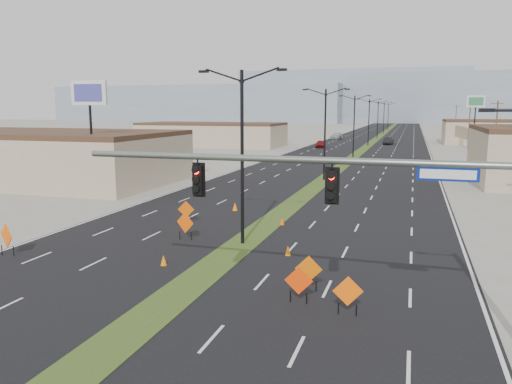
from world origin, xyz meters
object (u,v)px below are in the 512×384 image
(streetlight_1, at_px, (325,131))
(streetlight_6, at_px, (388,116))
(car_left, at_px, (320,144))
(streetlight_4, at_px, (378,118))
(construction_sign_0, at_px, (7,237))
(cone_0, at_px, (164,260))
(streetlight_2, at_px, (354,124))
(cone_2, at_px, (282,221))
(cone_3, at_px, (235,207))
(car_mid, at_px, (388,141))
(cone_1, at_px, (288,251))
(streetlight_0, at_px, (242,152))
(pole_sign_east_far, at_px, (476,105))
(construction_sign_3, at_px, (299,282))
(pole_sign_west, at_px, (89,101))
(signal_mast, at_px, (387,201))
(construction_sign_1, at_px, (185,224))
(car_far, at_px, (336,136))
(streetlight_5, at_px, (384,117))
(construction_sign_2, at_px, (186,210))
(construction_sign_4, at_px, (309,270))
(construction_sign_5, at_px, (348,293))
(streetlight_3, at_px, (369,120))

(streetlight_1, height_order, streetlight_6, same)
(car_left, bearing_deg, streetlight_4, 73.07)
(construction_sign_0, height_order, cone_0, construction_sign_0)
(streetlight_2, height_order, streetlight_6, same)
(cone_2, relative_size, cone_3, 0.82)
(streetlight_1, relative_size, car_left, 2.26)
(streetlight_1, height_order, streetlight_2, same)
(car_mid, height_order, cone_1, car_mid)
(streetlight_0, xyz_separation_m, car_left, (-8.86, 75.18, -4.66))
(pole_sign_east_far, bearing_deg, construction_sign_3, -80.19)
(car_mid, distance_m, cone_0, 94.44)
(streetlight_4, xyz_separation_m, cone_2, (1.02, -106.64, -5.15))
(cone_1, distance_m, pole_sign_west, 28.87)
(car_mid, distance_m, pole_sign_west, 79.42)
(signal_mast, relative_size, construction_sign_1, 9.46)
(car_mid, xyz_separation_m, car_far, (-14.01, 15.90, 0.02))
(car_far, bearing_deg, streetlight_4, 41.98)
(streetlight_6, xyz_separation_m, cone_2, (1.02, -162.64, -5.15))
(cone_1, bearing_deg, streetlight_5, 91.26)
(construction_sign_2, bearing_deg, construction_sign_3, -55.81)
(car_far, bearing_deg, cone_0, -79.32)
(construction_sign_0, bearing_deg, construction_sign_1, 61.14)
(construction_sign_0, xyz_separation_m, pole_sign_east_far, (32.04, 86.81, 7.56))
(streetlight_1, height_order, cone_1, streetlight_1)
(car_mid, relative_size, car_far, 0.86)
(car_far, relative_size, pole_sign_east_far, 0.54)
(construction_sign_4, bearing_deg, streetlight_4, 87.56)
(streetlight_1, height_order, streetlight_5, same)
(car_left, bearing_deg, construction_sign_5, -82.54)
(streetlight_2, distance_m, construction_sign_1, 56.48)
(streetlight_0, relative_size, streetlight_3, 1.00)
(streetlight_6, relative_size, cone_2, 18.50)
(signal_mast, xyz_separation_m, streetlight_2, (-8.56, 66.00, 0.63))
(signal_mast, distance_m, streetlight_2, 66.56)
(signal_mast, distance_m, streetlight_4, 122.30)
(car_mid, relative_size, pole_sign_west, 0.47)
(pole_sign_east_far, bearing_deg, streetlight_1, -91.69)
(streetlight_5, relative_size, cone_3, 15.10)
(cone_2, bearing_deg, cone_1, -73.00)
(streetlight_1, bearing_deg, cone_1, -83.96)
(construction_sign_5, bearing_deg, construction_sign_2, 120.87)
(streetlight_1, xyz_separation_m, cone_1, (3.12, -29.53, -5.14))
(streetlight_4, xyz_separation_m, car_left, (-8.86, -36.82, -4.66))
(streetlight_6, distance_m, construction_sign_3, 176.07)
(signal_mast, height_order, cone_3, signal_mast)
(streetlight_3, bearing_deg, car_mid, 51.37)
(construction_sign_2, xyz_separation_m, cone_3, (1.78, 5.06, -0.58))
(construction_sign_1, bearing_deg, cone_2, 66.73)
(construction_sign_5, bearing_deg, car_left, 86.27)
(streetlight_3, distance_m, pole_sign_east_far, 21.23)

